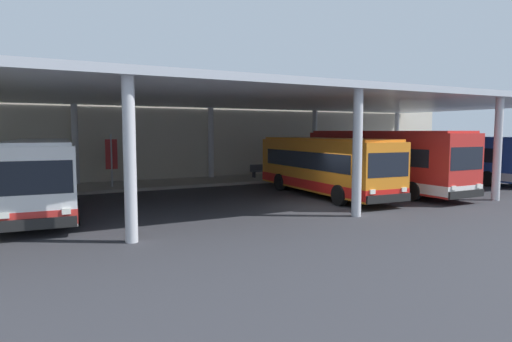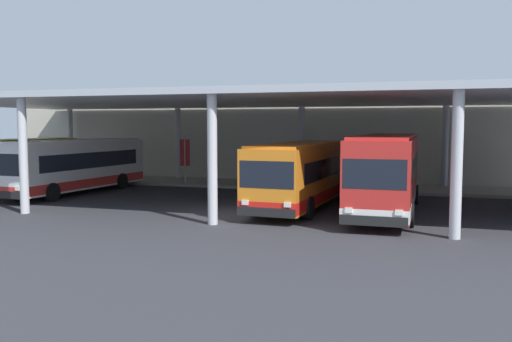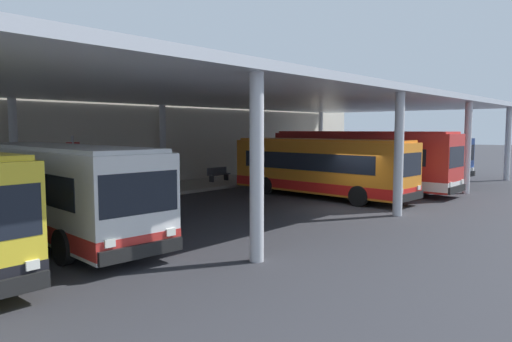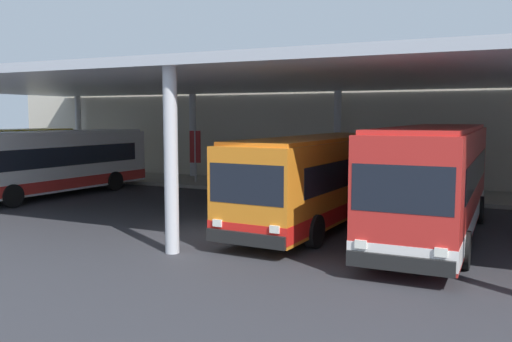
{
  "view_description": "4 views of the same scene",
  "coord_description": "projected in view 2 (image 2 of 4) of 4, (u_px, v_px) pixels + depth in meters",
  "views": [
    {
      "loc": [
        -12.23,
        -16.63,
        3.55
      ],
      "look_at": [
        -2.13,
        2.42,
        1.6
      ],
      "focal_mm": 30.97,
      "sensor_mm": 36.0,
      "label": 1
    },
    {
      "loc": [
        8.34,
        -22.85,
        4.02
      ],
      "look_at": [
        0.11,
        2.94,
        1.75
      ],
      "focal_mm": 38.34,
      "sensor_mm": 36.0,
      "label": 2
    },
    {
      "loc": [
        -19.09,
        -10.99,
        3.71
      ],
      "look_at": [
        -1.97,
        3.83,
        1.69
      ],
      "focal_mm": 33.06,
      "sensor_mm": 36.0,
      "label": 3
    },
    {
      "loc": [
        8.65,
        -15.21,
        3.9
      ],
      "look_at": [
        -0.44,
        4.02,
        1.74
      ],
      "focal_mm": 38.05,
      "sensor_mm": 36.0,
      "label": 4
    }
  ],
  "objects": [
    {
      "name": "platform_kerb",
      "position": [
        295.0,
        185.0,
        35.71
      ],
      "size": [
        42.0,
        4.5,
        0.18
      ],
      "primitive_type": "cube",
      "color": "gray",
      "rests_on": "ground"
    },
    {
      "name": "bus_nearest_bay",
      "position": [
        11.0,
        164.0,
        33.01
      ],
      "size": [
        2.73,
        10.53,
        3.17
      ],
      "color": "yellow",
      "rests_on": "ground"
    },
    {
      "name": "ground_plane",
      "position": [
        234.0,
        215.0,
        24.56
      ],
      "size": [
        200.0,
        200.0,
        0.0
      ],
      "primitive_type": "plane",
      "color": "#333338"
    },
    {
      "name": "canopy_shelter",
      "position": [
        268.0,
        101.0,
        29.34
      ],
      "size": [
        40.0,
        17.0,
        5.55
      ],
      "color": "silver",
      "rests_on": "ground"
    },
    {
      "name": "station_building_facade",
      "position": [
        306.0,
        135.0,
        38.52
      ],
      "size": [
        48.0,
        1.6,
        6.66
      ],
      "primitive_type": "cube",
      "color": "beige",
      "rests_on": "ground"
    },
    {
      "name": "bus_far_bay",
      "position": [
        386.0,
        173.0,
        25.07
      ],
      "size": [
        2.75,
        11.34,
        3.57
      ],
      "color": "red",
      "rests_on": "ground"
    },
    {
      "name": "trash_bin",
      "position": [
        405.0,
        179.0,
        33.86
      ],
      "size": [
        0.52,
        0.52,
        0.98
      ],
      "color": "#236638",
      "rests_on": "platform_kerb"
    },
    {
      "name": "bus_second_bay",
      "position": [
        74.0,
        166.0,
        32.05
      ],
      "size": [
        3.29,
        10.69,
        3.17
      ],
      "color": "white",
      "rests_on": "ground"
    },
    {
      "name": "bench_waiting",
      "position": [
        347.0,
        178.0,
        34.71
      ],
      "size": [
        1.8,
        0.45,
        0.92
      ],
      "color": "#4C515B",
      "rests_on": "platform_kerb"
    },
    {
      "name": "banner_sign",
      "position": [
        185.0,
        155.0,
        37.05
      ],
      "size": [
        0.7,
        0.12,
        3.2
      ],
      "color": "#B2B2B7",
      "rests_on": "platform_kerb"
    },
    {
      "name": "bus_middle_bay",
      "position": [
        302.0,
        174.0,
        26.6
      ],
      "size": [
        3.12,
        10.65,
        3.17
      ],
      "color": "orange",
      "rests_on": "ground"
    }
  ]
}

